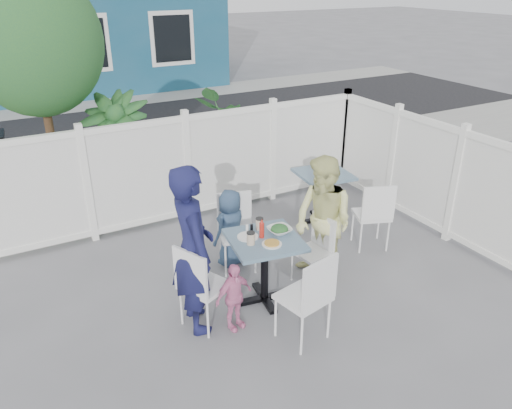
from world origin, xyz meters
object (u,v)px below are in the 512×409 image
chair_near (310,293)px  man (193,250)px  boy (231,228)px  chair_back (236,225)px  spare_table (323,184)px  chair_right (316,245)px  main_table (265,253)px  toddler (234,297)px  chair_left (199,282)px  woman (323,222)px

chair_near → man: 1.24m
boy → chair_back: bearing=110.6°
spare_table → chair_right: size_ratio=0.95×
main_table → chair_near: 0.84m
chair_right → toddler: bearing=97.2°
chair_left → toddler: chair_left is taller
chair_right → chair_near: chair_near is taller
spare_table → chair_right: chair_right is taller
chair_left → man: man is taller
main_table → chair_right: (0.74, 0.05, -0.13)m
woman → toddler: (-1.33, -0.32, -0.40)m
main_table → man: bearing=-179.2°
chair_near → woman: woman is taller
chair_back → woman: size_ratio=0.61×
chair_left → chair_right: (1.57, 0.14, -0.07)m
chair_right → boy: boy is taller
spare_table → woman: size_ratio=0.51×
main_table → chair_back: chair_back is taller
chair_left → chair_back: chair_left is taller
main_table → toddler: size_ratio=1.12×
woman → toddler: woman is taller
chair_back → chair_near: (-0.04, -1.68, 0.03)m
chair_back → toddler: (-0.60, -1.12, -0.18)m
chair_back → woman: woman is taller
chair_right → main_table: bearing=86.7°
spare_table → toddler: (-2.29, -1.62, -0.21)m
chair_near → man: (-0.87, 0.82, 0.32)m
chair_near → boy: 1.74m
woman → boy: woman is taller
boy → man: bearing=27.5°
chair_right → woman: bearing=-102.7°
spare_table → chair_back: (-1.69, -0.50, -0.04)m
spare_table → chair_near: 2.79m
chair_left → chair_back: size_ratio=1.00×
spare_table → chair_back: 1.77m
woman → chair_right: bearing=-104.2°
chair_left → boy: (0.85, 1.00, -0.05)m
chair_near → toddler: (-0.56, 0.56, -0.20)m
main_table → man: (-0.84, -0.01, 0.28)m
spare_table → man: man is taller
chair_left → boy: 1.31m
chair_right → man: man is taller
spare_table → boy: (-1.74, -0.44, -0.09)m
chair_back → spare_table: bearing=-147.5°
chair_left → chair_back: (0.90, 0.94, -0.00)m
chair_back → chair_near: size_ratio=0.96×
chair_back → chair_near: 1.68m
spare_table → man: bearing=-152.5°
chair_back → chair_right: bearing=145.9°
chair_back → main_table: bearing=100.9°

